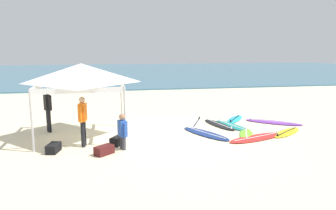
# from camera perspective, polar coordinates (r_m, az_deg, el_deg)

# --- Properties ---
(ground_plane) EXTENTS (80.00, 80.00, 0.00)m
(ground_plane) POSITION_cam_1_polar(r_m,az_deg,el_deg) (12.33, 0.29, -5.41)
(ground_plane) COLOR beige
(sea) EXTENTS (80.00, 36.00, 0.10)m
(sea) POSITION_cam_1_polar(r_m,az_deg,el_deg) (42.70, -7.42, 5.86)
(sea) COLOR #386B84
(sea) RESTS_ON ground
(canopy_tent) EXTENTS (3.06, 3.06, 2.75)m
(canopy_tent) POSITION_cam_1_polar(r_m,az_deg,el_deg) (12.06, -15.17, 5.43)
(canopy_tent) COLOR #B7B7BC
(canopy_tent) RESTS_ON ground
(surfboard_purple) EXTENTS (2.37, 1.96, 0.19)m
(surfboard_purple) POSITION_cam_1_polar(r_m,az_deg,el_deg) (15.02, 18.21, -2.91)
(surfboard_purple) COLOR purple
(surfboard_purple) RESTS_ON ground
(surfboard_yellow) EXTENTS (1.93, 1.62, 0.19)m
(surfboard_yellow) POSITION_cam_1_polar(r_m,az_deg,el_deg) (13.42, 20.31, -4.59)
(surfboard_yellow) COLOR yellow
(surfboard_yellow) RESTS_ON ground
(surfboard_red) EXTENTS (2.65, 1.53, 0.19)m
(surfboard_red) POSITION_cam_1_polar(r_m,az_deg,el_deg) (12.35, 15.52, -5.59)
(surfboard_red) COLOR red
(surfboard_red) RESTS_ON ground
(surfboard_teal) EXTENTS (1.14, 2.24, 0.19)m
(surfboard_teal) POSITION_cam_1_polar(r_m,az_deg,el_deg) (13.92, 11.23, -3.61)
(surfboard_teal) COLOR #19847F
(surfboard_teal) RESTS_ON ground
(surfboard_cyan) EXTENTS (1.49, 1.77, 0.19)m
(surfboard_cyan) POSITION_cam_1_polar(r_m,az_deg,el_deg) (15.16, 11.77, -2.48)
(surfboard_cyan) COLOR #23B2CC
(surfboard_cyan) RESTS_ON ground
(surfboard_navy) EXTENTS (1.68, 2.46, 0.19)m
(surfboard_navy) POSITION_cam_1_polar(r_m,az_deg,el_deg) (12.53, 6.66, -5.04)
(surfboard_navy) COLOR navy
(surfboard_navy) RESTS_ON ground
(surfboard_lime) EXTENTS (1.17, 1.88, 0.19)m
(surfboard_lime) POSITION_cam_1_polar(r_m,az_deg,el_deg) (12.70, 13.74, -5.06)
(surfboard_lime) COLOR #7AD12D
(surfboard_lime) RESTS_ON ground
(surfboard_white) EXTENTS (1.23, 1.91, 0.19)m
(surfboard_white) POSITION_cam_1_polar(r_m,az_deg,el_deg) (14.18, 5.12, -3.19)
(surfboard_white) COLOR white
(surfboard_white) RESTS_ON ground
(surfboard_black) EXTENTS (1.08, 2.23, 0.19)m
(surfboard_black) POSITION_cam_1_polar(r_m,az_deg,el_deg) (14.00, 9.11, -3.46)
(surfboard_black) COLOR black
(surfboard_black) RESTS_ON ground
(person_orange) EXTENTS (0.28, 0.54, 1.71)m
(person_orange) POSITION_cam_1_polar(r_m,az_deg,el_deg) (11.15, -14.91, -2.23)
(person_orange) COLOR black
(person_orange) RESTS_ON ground
(person_black) EXTENTS (0.35, 0.51, 1.71)m
(person_black) POSITION_cam_1_polar(r_m,az_deg,el_deg) (13.46, -20.57, -0.41)
(person_black) COLOR black
(person_black) RESTS_ON ground
(person_blue) EXTENTS (0.32, 0.53, 1.20)m
(person_blue) POSITION_cam_1_polar(r_m,az_deg,el_deg) (10.65, -8.09, -4.40)
(person_blue) COLOR #383842
(person_blue) RESTS_ON ground
(gear_bag_near_tent) EXTENTS (0.66, 0.64, 0.28)m
(gear_bag_near_tent) POSITION_cam_1_polar(r_m,az_deg,el_deg) (10.38, -11.27, -7.87)
(gear_bag_near_tent) COLOR #4C1919
(gear_bag_near_tent) RESTS_ON ground
(gear_bag_by_pole) EXTENTS (0.59, 0.68, 0.28)m
(gear_bag_by_pole) POSITION_cam_1_polar(r_m,az_deg,el_deg) (11.29, -8.90, -6.29)
(gear_bag_by_pole) COLOR black
(gear_bag_by_pole) RESTS_ON ground
(gear_bag_on_sand) EXTENTS (0.44, 0.65, 0.28)m
(gear_bag_on_sand) POSITION_cam_1_polar(r_m,az_deg,el_deg) (11.01, -19.68, -7.21)
(gear_bag_on_sand) COLOR black
(gear_bag_on_sand) RESTS_ON ground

